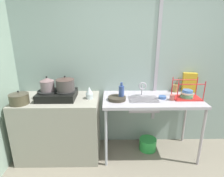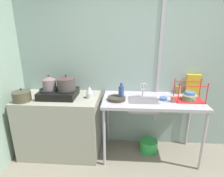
% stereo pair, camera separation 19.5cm
% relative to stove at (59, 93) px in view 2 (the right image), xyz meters
% --- Properties ---
extents(wall_back, '(4.84, 0.10, 2.72)m').
position_rel_stove_xyz_m(wall_back, '(1.34, 0.38, 0.41)').
color(wall_back, '#91A59E').
rests_on(wall_back, ground).
extents(wall_metal_strip, '(0.05, 0.01, 2.17)m').
position_rel_stove_xyz_m(wall_metal_strip, '(1.44, 0.32, 0.54)').
color(wall_metal_strip, '#ACA4B0').
extents(counter_concrete, '(1.15, 0.66, 0.89)m').
position_rel_stove_xyz_m(counter_concrete, '(-0.01, 0.00, -0.50)').
color(counter_concrete, gray).
rests_on(counter_concrete, ground).
extents(counter_sink, '(1.37, 0.66, 0.89)m').
position_rel_stove_xyz_m(counter_sink, '(1.32, 0.00, -0.13)').
color(counter_sink, '#ACA4B0').
rests_on(counter_sink, ground).
extents(stove, '(0.53, 0.40, 0.12)m').
position_rel_stove_xyz_m(stove, '(0.00, 0.00, 0.00)').
color(stove, black).
rests_on(stove, counter_concrete).
extents(pot_on_left_burner, '(0.19, 0.19, 0.20)m').
position_rel_stove_xyz_m(pot_on_left_burner, '(-0.12, 0.00, 0.15)').
color(pot_on_left_burner, slate).
rests_on(pot_on_left_burner, stove).
extents(pot_on_right_burner, '(0.25, 0.25, 0.21)m').
position_rel_stove_xyz_m(pot_on_right_burner, '(0.12, 0.00, 0.15)').
color(pot_on_right_burner, '#443D3B').
rests_on(pot_on_right_burner, stove).
extents(pot_beside_stove, '(0.25, 0.25, 0.18)m').
position_rel_stove_xyz_m(pot_beside_stove, '(-0.44, -0.18, 0.02)').
color(pot_beside_stove, '#4B4531').
rests_on(pot_beside_stove, counter_concrete).
extents(percolator, '(0.10, 0.10, 0.17)m').
position_rel_stove_xyz_m(percolator, '(0.45, -0.00, 0.03)').
color(percolator, silver).
rests_on(percolator, counter_concrete).
extents(sink_basin, '(0.41, 0.28, 0.14)m').
position_rel_stove_xyz_m(sink_basin, '(1.19, -0.04, -0.13)').
color(sink_basin, '#ACA4B0').
rests_on(sink_basin, counter_sink).
extents(faucet, '(0.11, 0.07, 0.21)m').
position_rel_stove_xyz_m(faucet, '(1.20, 0.09, 0.08)').
color(faucet, '#ACA4B0').
rests_on(faucet, counter_sink).
extents(frying_pan, '(0.25, 0.25, 0.04)m').
position_rel_stove_xyz_m(frying_pan, '(0.83, -0.06, -0.04)').
color(frying_pan, '#363026').
rests_on(frying_pan, counter_sink).
extents(dish_rack, '(0.37, 0.24, 0.28)m').
position_rel_stove_xyz_m(dish_rack, '(1.81, -0.01, -0.00)').
color(dish_rack, red).
rests_on(dish_rack, counter_sink).
extents(cup_by_rack, '(0.07, 0.07, 0.07)m').
position_rel_stove_xyz_m(cup_by_rack, '(1.59, -0.07, -0.02)').
color(cup_by_rack, '#B75B53').
rests_on(cup_by_rack, counter_sink).
extents(small_bowl_on_drainboard, '(0.10, 0.10, 0.04)m').
position_rel_stove_xyz_m(small_bowl_on_drainboard, '(1.47, -0.02, -0.04)').
color(small_bowl_on_drainboard, '#4060A3').
rests_on(small_bowl_on_drainboard, counter_sink).
extents(bottle_by_sink, '(0.08, 0.08, 0.24)m').
position_rel_stove_xyz_m(bottle_by_sink, '(0.89, -0.03, 0.04)').
color(bottle_by_sink, navy).
rests_on(bottle_by_sink, counter_sink).
extents(cereal_box, '(0.21, 0.09, 0.30)m').
position_rel_stove_xyz_m(cereal_box, '(1.95, 0.27, 0.09)').
color(cereal_box, gold).
rests_on(cereal_box, counter_sink).
extents(utensil_jar, '(0.08, 0.08, 0.23)m').
position_rel_stove_xyz_m(utensil_jar, '(1.74, 0.27, 0.00)').
color(utensil_jar, '#9E7B42').
rests_on(utensil_jar, counter_sink).
extents(bucket_on_floor, '(0.26, 0.26, 0.18)m').
position_rel_stove_xyz_m(bucket_on_floor, '(1.33, 0.06, -0.86)').
color(bucket_on_floor, green).
rests_on(bucket_on_floor, ground).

